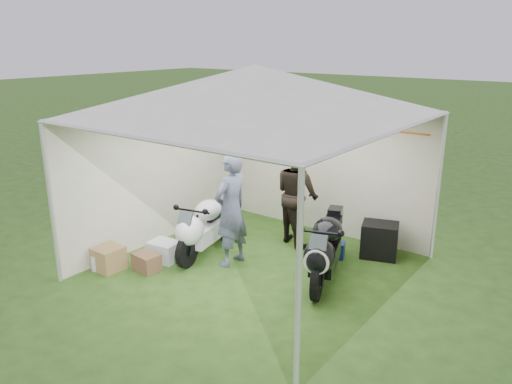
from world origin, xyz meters
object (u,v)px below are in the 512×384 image
Objects in this scene: canopy_tent at (256,96)px; person_dark_jacket at (297,194)px; motorcycle_black at (325,248)px; crate_3 at (147,262)px; paddock_stand at (334,250)px; crate_0 at (164,251)px; motorcycle_white at (204,225)px; person_blue_jacket at (231,209)px; equipment_box at (379,240)px; crate_1 at (109,258)px; crate_2 at (107,263)px.

person_dark_jacket is at bearing 93.21° from canopy_tent.
crate_3 is at bearing -169.91° from motorcycle_black.
paddock_stand is 2.67m from crate_0.
person_dark_jacket is (-0.82, 0.19, 0.73)m from paddock_stand.
motorcycle_black reaches higher than paddock_stand.
motorcycle_white is at bearing 169.69° from motorcycle_black.
equipment_box is (1.71, 1.61, -0.61)m from person_blue_jacket.
crate_0 is at bearing -141.02° from paddock_stand.
canopy_tent reaches higher than equipment_box.
crate_1 is 0.07m from crate_2.
motorcycle_white is 4.52× the size of crate_1.
person_blue_jacket is 1.29m from crate_0.
motorcycle_white is 1.01× the size of person_blue_jacket.
equipment_box is at bearing 49.03° from canopy_tent.
paddock_stand is 0.87× the size of crate_1.
equipment_box is 4.24m from crate_2.
motorcycle_white is at bearing -147.05° from paddock_stand.
person_blue_jacket is 4.45× the size of crate_3.
motorcycle_white is at bearing 73.56° from crate_3.
crate_2 is at bearing -44.51° from person_blue_jacket.
motorcycle_white is 3.88× the size of crate_0.
paddock_stand is 0.20× the size of person_dark_jacket.
person_blue_jacket is (-1.16, -1.14, 0.75)m from paddock_stand.
canopy_tent is 12.34× the size of crate_0.
canopy_tent is 10.20× the size of equipment_box.
person_dark_jacket reaches higher than crate_2.
equipment_box is 3.40m from crate_0.
person_blue_jacket is (0.58, -0.02, 0.39)m from motorcycle_white.
crate_1 is (-1.35, -1.27, -0.71)m from person_blue_jacket.
motorcycle_black is 1.53m from person_dark_jacket.
motorcycle_white is at bearing -175.45° from canopy_tent.
paddock_stand is 3.51m from crate_2.
equipment_box is 1.68× the size of crate_2.
person_dark_jacket is 4.36× the size of crate_1.
motorcycle_black reaches higher than equipment_box.
equipment_box is (0.28, 1.27, -0.24)m from motorcycle_black.
person_dark_jacket is at bearing 57.15° from crate_1.
crate_1 is (-0.77, -1.29, -0.32)m from motorcycle_white.
person_dark_jacket is at bearing 118.69° from motorcycle_black.
crate_0 is (-0.35, -0.56, -0.34)m from motorcycle_white.
person_blue_jacket reaches higher than motorcycle_black.
canopy_tent reaches higher than person_dark_jacket.
motorcycle_black is 3.23m from crate_1.
crate_1 is at bearing -147.05° from crate_3.
paddock_stand is at bearing 46.10° from crate_3.
equipment_box reaches higher than paddock_stand.
crate_1 is (-2.50, -2.41, 0.05)m from paddock_stand.
motorcycle_black is 2.54m from crate_0.
person_blue_jacket is 1.98m from crate_1.
canopy_tent is 3.30× the size of person_dark_jacket.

